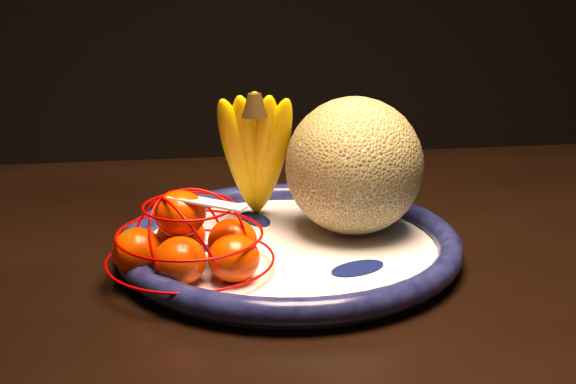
{
  "coord_description": "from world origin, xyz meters",
  "views": [
    {
      "loc": [
        0.03,
        -0.73,
        1.11
      ],
      "look_at": [
        0.11,
        0.06,
        0.86
      ],
      "focal_mm": 50.0,
      "sensor_mm": 36.0,
      "label": 1
    }
  ],
  "objects": [
    {
      "name": "mandarin_bag",
      "position": [
        0.01,
        -0.01,
        0.83
      ],
      "size": [
        0.22,
        0.22,
        0.1
      ],
      "rotation": [
        0.0,
        0.0,
        -0.43
      ],
      "color": "#FF3D00",
      "rests_on": "fruit_bowl"
    },
    {
      "name": "banana_bunch",
      "position": [
        0.09,
        0.13,
        0.89
      ],
      "size": [
        0.11,
        0.1,
        0.17
      ],
      "rotation": [
        0.0,
        0.0,
        -0.08
      ],
      "color": "#F6CF00",
      "rests_on": "fruit_bowl"
    },
    {
      "name": "fruit_bowl",
      "position": [
        0.11,
        0.05,
        0.81
      ],
      "size": [
        0.36,
        0.36,
        0.03
      ],
      "rotation": [
        0.0,
        0.0,
        -0.14
      ],
      "color": "white",
      "rests_on": "dining_table"
    },
    {
      "name": "price_tag",
      "position": [
        0.03,
        -0.01,
        0.88
      ],
      "size": [
        0.08,
        0.05,
        0.01
      ],
      "primitive_type": "cube",
      "rotation": [
        -0.14,
        0.1,
        -0.34
      ],
      "color": "white",
      "rests_on": "mandarin_bag"
    },
    {
      "name": "dining_table",
      "position": [
        0.12,
        0.0,
        0.71
      ],
      "size": [
        1.62,
        1.0,
        0.79
      ],
      "rotation": [
        0.0,
        0.0,
        0.03
      ],
      "color": "black",
      "rests_on": "ground"
    },
    {
      "name": "cantaloupe",
      "position": [
        0.19,
        0.09,
        0.88
      ],
      "size": [
        0.15,
        0.15,
        0.15
      ],
      "primitive_type": "sphere",
      "color": "olive",
      "rests_on": "fruit_bowl"
    }
  ]
}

